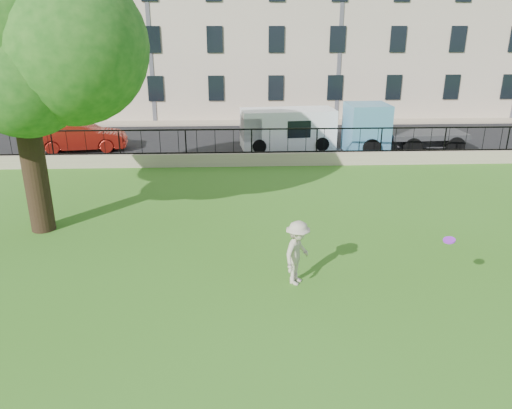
{
  "coord_description": "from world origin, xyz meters",
  "views": [
    {
      "loc": [
        -0.76,
        -10.36,
        6.37
      ],
      "look_at": [
        -0.16,
        3.5,
        1.21
      ],
      "focal_mm": 35.0,
      "sensor_mm": 36.0,
      "label": 1
    }
  ],
  "objects_px": {
    "tree": "(7,23)",
    "white_van": "(288,129)",
    "man": "(297,253)",
    "frisbee": "(449,240)",
    "red_sedan": "(82,137)",
    "blue_truck": "(403,127)"
  },
  "relations": [
    {
      "from": "white_van",
      "to": "blue_truck",
      "type": "xyz_separation_m",
      "value": [
        5.78,
        -0.96,
        0.21
      ]
    },
    {
      "from": "white_van",
      "to": "tree",
      "type": "bearing_deg",
      "value": -136.52
    },
    {
      "from": "red_sedan",
      "to": "white_van",
      "type": "xyz_separation_m",
      "value": [
        10.61,
        0.23,
        0.28
      ]
    },
    {
      "from": "man",
      "to": "tree",
      "type": "bearing_deg",
      "value": 94.38
    },
    {
      "from": "blue_truck",
      "to": "red_sedan",
      "type": "bearing_deg",
      "value": 173.98
    },
    {
      "from": "frisbee",
      "to": "blue_truck",
      "type": "bearing_deg",
      "value": 75.65
    },
    {
      "from": "tree",
      "to": "blue_truck",
      "type": "xyz_separation_m",
      "value": [
        14.89,
        9.59,
        -5.05
      ]
    },
    {
      "from": "red_sedan",
      "to": "blue_truck",
      "type": "bearing_deg",
      "value": -99.61
    },
    {
      "from": "blue_truck",
      "to": "tree",
      "type": "bearing_deg",
      "value": -150.7
    },
    {
      "from": "tree",
      "to": "frisbee",
      "type": "height_order",
      "value": "tree"
    },
    {
      "from": "tree",
      "to": "white_van",
      "type": "xyz_separation_m",
      "value": [
        9.1,
        10.54,
        -5.26
      ]
    },
    {
      "from": "tree",
      "to": "red_sedan",
      "type": "distance_m",
      "value": 11.8
    },
    {
      "from": "tree",
      "to": "white_van",
      "type": "relative_size",
      "value": 1.98
    },
    {
      "from": "red_sedan",
      "to": "white_van",
      "type": "height_order",
      "value": "white_van"
    },
    {
      "from": "man",
      "to": "blue_truck",
      "type": "distance_m",
      "value": 15.19
    },
    {
      "from": "red_sedan",
      "to": "white_van",
      "type": "relative_size",
      "value": 0.92
    },
    {
      "from": "frisbee",
      "to": "man",
      "type": "bearing_deg",
      "value": 157.73
    },
    {
      "from": "tree",
      "to": "man",
      "type": "distance_m",
      "value": 10.32
    },
    {
      "from": "frisbee",
      "to": "white_van",
      "type": "height_order",
      "value": "white_van"
    },
    {
      "from": "tree",
      "to": "man",
      "type": "relative_size",
      "value": 5.61
    },
    {
      "from": "man",
      "to": "white_van",
      "type": "distance_m",
      "value": 14.48
    },
    {
      "from": "red_sedan",
      "to": "white_van",
      "type": "distance_m",
      "value": 10.62
    }
  ]
}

